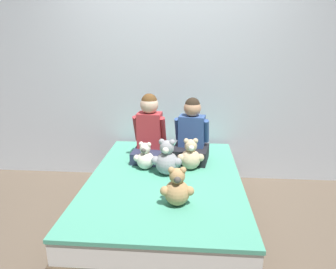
{
  "coord_description": "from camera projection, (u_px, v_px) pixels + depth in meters",
  "views": [
    {
      "loc": [
        0.21,
        -2.38,
        1.6
      ],
      "look_at": [
        0.0,
        0.35,
        0.73
      ],
      "focal_mm": 32.0,
      "sensor_mm": 36.0,
      "label": 1
    }
  ],
  "objects": [
    {
      "name": "bed",
      "position": [
        165.0,
        200.0,
        2.69
      ],
      "size": [
        1.33,
        1.86,
        0.45
      ],
      "color": "#473828",
      "rests_on": "ground_plane"
    },
    {
      "name": "teddy_bear_between_children",
      "position": [
        167.0,
        160.0,
        2.64
      ],
      "size": [
        0.27,
        0.21,
        0.33
      ],
      "rotation": [
        0.0,
        0.0,
        -0.13
      ],
      "color": "#939399",
      "rests_on": "bed"
    },
    {
      "name": "teddy_bear_at_foot_of_bed",
      "position": [
        177.0,
        189.0,
        2.15
      ],
      "size": [
        0.25,
        0.18,
        0.29
      ],
      "rotation": [
        0.0,
        0.0,
        0.08
      ],
      "color": "tan",
      "rests_on": "bed"
    },
    {
      "name": "ground_plane",
      "position": [
        165.0,
        222.0,
        2.76
      ],
      "size": [
        14.0,
        14.0,
        0.0
      ],
      "primitive_type": "plane",
      "color": "brown"
    },
    {
      "name": "teddy_bear_held_by_left_child",
      "position": [
        145.0,
        158.0,
        2.76
      ],
      "size": [
        0.22,
        0.16,
        0.26
      ],
      "rotation": [
        0.0,
        0.0,
        -0.17
      ],
      "color": "silver",
      "rests_on": "bed"
    },
    {
      "name": "wall_behind_bed",
      "position": [
        173.0,
        73.0,
        3.36
      ],
      "size": [
        8.0,
        0.06,
        2.5
      ],
      "color": "silver",
      "rests_on": "ground_plane"
    },
    {
      "name": "teddy_bear_held_by_right_child",
      "position": [
        191.0,
        156.0,
        2.75
      ],
      "size": [
        0.25,
        0.19,
        0.3
      ],
      "rotation": [
        0.0,
        0.0,
        0.1
      ],
      "color": "#D1B78E",
      "rests_on": "bed"
    },
    {
      "name": "child_on_left",
      "position": [
        149.0,
        131.0,
        2.96
      ],
      "size": [
        0.33,
        0.41,
        0.65
      ],
      "rotation": [
        0.0,
        0.0,
        -0.09
      ],
      "color": "#282D47",
      "rests_on": "bed"
    },
    {
      "name": "child_on_right",
      "position": [
        191.0,
        135.0,
        2.93
      ],
      "size": [
        0.38,
        0.37,
        0.62
      ],
      "rotation": [
        0.0,
        0.0,
        -0.16
      ],
      "color": "black",
      "rests_on": "bed"
    }
  ]
}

